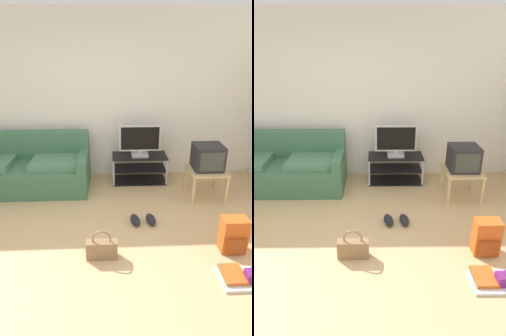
% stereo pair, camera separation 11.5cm
% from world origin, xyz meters
% --- Properties ---
extents(ground_plane, '(9.00, 9.80, 0.02)m').
position_xyz_m(ground_plane, '(0.00, 0.00, -0.01)').
color(ground_plane, tan).
extents(wall_back, '(9.00, 0.10, 2.70)m').
position_xyz_m(wall_back, '(0.00, 2.45, 1.35)').
color(wall_back, silver).
rests_on(wall_back, ground_plane).
extents(couch, '(2.02, 0.86, 0.87)m').
position_xyz_m(couch, '(-0.91, 1.91, 0.32)').
color(couch, '#3D6B4C').
rests_on(couch, ground_plane).
extents(tv_stand, '(0.90, 0.43, 0.47)m').
position_xyz_m(tv_stand, '(0.95, 2.08, 0.23)').
color(tv_stand, black).
rests_on(tv_stand, ground_plane).
extents(flat_tv, '(0.68, 0.22, 0.52)m').
position_xyz_m(flat_tv, '(0.95, 2.06, 0.72)').
color(flat_tv, '#B2B2B7').
rests_on(flat_tv, tv_stand).
extents(side_table, '(0.55, 0.55, 0.44)m').
position_xyz_m(side_table, '(1.91, 1.52, 0.38)').
color(side_table, tan).
rests_on(side_table, ground_plane).
extents(crt_tv, '(0.42, 0.41, 0.37)m').
position_xyz_m(crt_tv, '(1.91, 1.53, 0.63)').
color(crt_tv, '#232326').
rests_on(crt_tv, side_table).
extents(backpack, '(0.28, 0.26, 0.42)m').
position_xyz_m(backpack, '(1.84, 0.21, 0.20)').
color(backpack, '#CC561E').
rests_on(backpack, ground_plane).
extents(handbag, '(0.34, 0.11, 0.35)m').
position_xyz_m(handbag, '(0.36, 0.15, 0.12)').
color(handbag, olive).
rests_on(handbag, ground_plane).
extents(sneakers_pair, '(0.36, 0.28, 0.09)m').
position_xyz_m(sneakers_pair, '(0.89, 0.80, 0.04)').
color(sneakers_pair, black).
rests_on(sneakers_pair, ground_plane).
extents(floor_tray, '(0.46, 0.34, 0.14)m').
position_xyz_m(floor_tray, '(1.78, -0.26, 0.04)').
color(floor_tray, silver).
rests_on(floor_tray, ground_plane).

